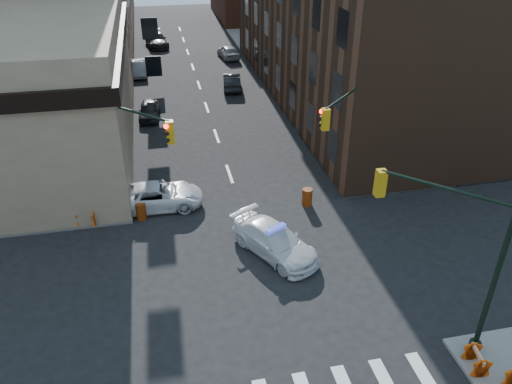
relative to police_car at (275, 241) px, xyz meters
name	(u,v)px	position (x,y,z in m)	size (l,w,h in m)	color
ground	(264,273)	(-0.86, -1.43, -0.72)	(140.00, 140.00, 0.00)	black
sidewalk_ne	(403,57)	(22.14, 31.32, -0.65)	(34.00, 54.50, 0.15)	gray
commercial_row_ne	(359,13)	(12.14, 21.07, 6.28)	(14.00, 34.00, 14.00)	#462B1C
signal_pole_se	(468,248)	(5.17, -6.95, 3.89)	(5.40, 5.27, 8.00)	black
signal_pole_nw	(125,152)	(-6.72, 3.91, 3.61)	(3.58, 3.67, 8.00)	black
signal_pole_ne	(349,132)	(4.97, 3.92, 3.61)	(3.67, 3.58, 8.00)	black
tree_ne_near	(282,49)	(6.64, 24.57, 2.76)	(3.00, 3.00, 4.85)	black
tree_ne_far	(263,29)	(6.64, 32.57, 2.76)	(3.00, 3.00, 4.85)	black
police_car	(275,241)	(0.00, 0.00, 0.00)	(2.03, 5.00, 1.45)	white
pickup	(157,196)	(-5.48, 5.54, 0.00)	(2.39, 5.18, 1.44)	silver
parked_car_wnear	(149,110)	(-5.58, 19.18, -0.07)	(1.55, 3.84, 1.31)	black
parked_car_wfar	(138,68)	(-6.36, 30.89, -0.02)	(1.49, 4.28, 1.41)	#94969C
parked_car_wdeep	(156,40)	(-4.19, 41.93, 0.06)	(2.20, 5.41, 1.57)	black
parked_car_enear	(232,81)	(2.02, 24.96, -0.01)	(1.52, 4.35, 1.43)	black
parked_car_efar	(228,52)	(3.31, 35.10, -0.01)	(1.70, 4.22, 1.44)	#979A9F
pedestrian_a	(79,206)	(-9.49, 4.57, 0.42)	(0.72, 0.48, 1.99)	black
pedestrian_b	(33,191)	(-12.23, 7.00, 0.30)	(0.85, 0.66, 1.74)	black
pedestrian_c	(19,206)	(-12.66, 5.43, 0.30)	(1.02, 0.43, 1.75)	#212631
barrel_road	(307,197)	(2.87, 4.00, -0.21)	(0.57, 0.57, 1.02)	orange
barrel_bank	(141,211)	(-6.36, 4.45, -0.24)	(0.54, 0.54, 0.96)	#E2620A
barricade_se_a	(476,360)	(5.54, -8.45, -0.17)	(1.07, 0.53, 0.80)	red
barricade_nw_a	(87,218)	(-9.17, 4.27, -0.16)	(1.12, 0.56, 0.84)	orange
barricade_nw_b	(39,219)	(-11.62, 4.57, -0.11)	(1.24, 0.62, 0.93)	orange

